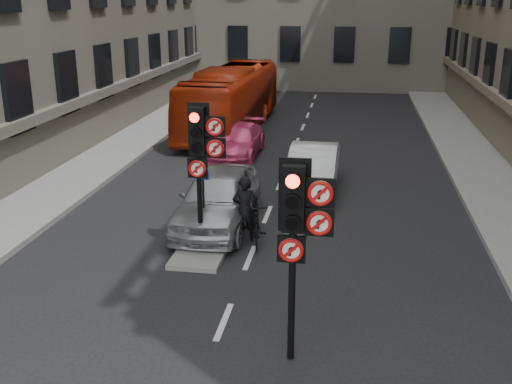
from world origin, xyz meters
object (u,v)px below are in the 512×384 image
(motorcycle, at_px, (256,221))
(car_pink, at_px, (238,141))
(car_silver, at_px, (218,198))
(car_white, at_px, (313,169))
(signal_far, at_px, (202,147))
(info_sign, at_px, (203,194))
(motorcyclist, at_px, (245,209))
(bus_red, at_px, (231,99))
(signal_near, at_px, (299,220))

(motorcycle, bearing_deg, car_pink, 94.43)
(car_silver, height_order, car_white, car_silver)
(signal_far, distance_m, info_sign, 1.60)
(car_pink, relative_size, motorcyclist, 2.42)
(signal_far, bearing_deg, car_white, 67.94)
(signal_far, height_order, motorcycle, signal_far)
(signal_far, xyz_separation_m, bus_red, (-2.11, 13.85, -1.25))
(signal_far, bearing_deg, car_silver, 92.85)
(car_white, bearing_deg, motorcycle, -103.07)
(car_white, xyz_separation_m, motorcyclist, (-1.41, -4.48, 0.15))
(signal_near, height_order, info_sign, signal_near)
(signal_far, xyz_separation_m, motorcycle, (1.11, 1.01, -2.13))
(signal_far, xyz_separation_m, car_white, (2.22, 5.49, -1.99))
(bus_red, height_order, info_sign, bus_red)
(car_silver, height_order, motorcycle, car_silver)
(signal_far, bearing_deg, car_pink, 95.79)
(bus_red, relative_size, motorcyclist, 6.04)
(signal_far, distance_m, car_white, 6.24)
(car_white, relative_size, info_sign, 2.37)
(signal_far, relative_size, info_sign, 1.96)
(car_white, height_order, motorcycle, car_white)
(car_silver, distance_m, car_pink, 7.30)
(signal_near, xyz_separation_m, car_pink, (-3.54, 13.26, -1.98))
(signal_far, height_order, bus_red, signal_far)
(bus_red, bearing_deg, info_sign, -78.98)
(car_silver, distance_m, car_white, 4.18)
(signal_near, distance_m, car_pink, 13.87)
(info_sign, bearing_deg, signal_far, -81.05)
(bus_red, xyz_separation_m, info_sign, (1.93, -13.11, -0.15))
(signal_far, xyz_separation_m, car_pink, (-0.94, 9.26, -2.10))
(signal_far, bearing_deg, motorcycle, 42.20)
(car_pink, bearing_deg, car_silver, -82.91)
(car_white, height_order, motorcyclist, motorcyclist)
(car_silver, bearing_deg, bus_red, 100.09)
(info_sign, bearing_deg, car_pink, 90.03)
(car_white, bearing_deg, car_silver, -122.85)
(signal_near, relative_size, signal_far, 1.00)
(car_pink, bearing_deg, car_white, -49.55)
(car_white, xyz_separation_m, motorcycle, (-1.11, -4.48, -0.14))
(bus_red, bearing_deg, car_pink, -73.03)
(bus_red, bearing_deg, motorcyclist, -74.51)
(bus_red, height_order, motorcyclist, bus_red)
(car_white, distance_m, info_sign, 5.35)
(signal_near, relative_size, car_white, 0.83)
(motorcycle, xyz_separation_m, info_sign, (-1.30, -0.27, 0.72))
(info_sign, bearing_deg, motorcycle, 6.56)
(motorcyclist, bearing_deg, car_white, -122.76)
(car_pink, bearing_deg, signal_near, -74.57)
(car_white, bearing_deg, signal_near, -86.84)
(signal_near, bearing_deg, car_silver, 114.20)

